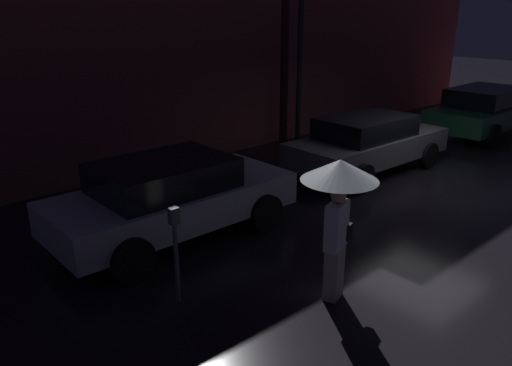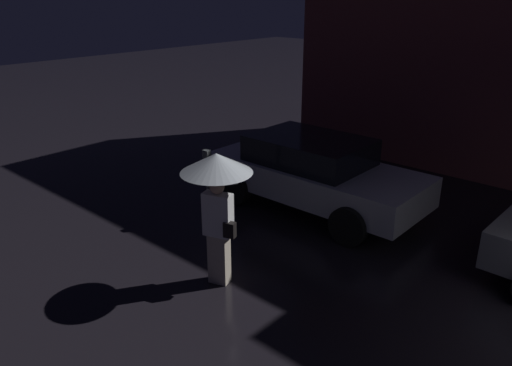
# 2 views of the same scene
# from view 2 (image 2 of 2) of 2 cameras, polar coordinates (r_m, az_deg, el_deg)

# --- Properties ---
(building_facade_left) EXTENTS (8.82, 3.00, 6.79)m
(building_facade_left) POSITION_cam_2_polar(r_m,az_deg,el_deg) (12.85, 26.70, 16.66)
(building_facade_left) COLOR brown
(building_facade_left) RESTS_ON ground
(parked_car_silver) EXTENTS (4.14, 1.96, 1.38)m
(parked_car_silver) POSITION_cam_2_polar(r_m,az_deg,el_deg) (9.50, 6.65, 1.33)
(parked_car_silver) COLOR #B7B7BF
(parked_car_silver) RESTS_ON ground
(pedestrian_with_umbrella) EXTENTS (0.98, 0.98, 1.95)m
(pedestrian_with_umbrella) POSITION_cam_2_polar(r_m,az_deg,el_deg) (6.69, -4.48, 0.04)
(pedestrian_with_umbrella) COLOR beige
(pedestrian_with_umbrella) RESTS_ON ground
(parking_meter) EXTENTS (0.12, 0.10, 1.35)m
(parking_meter) POSITION_cam_2_polar(r_m,az_deg,el_deg) (8.87, -5.55, 0.57)
(parking_meter) COLOR #4C5154
(parking_meter) RESTS_ON ground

